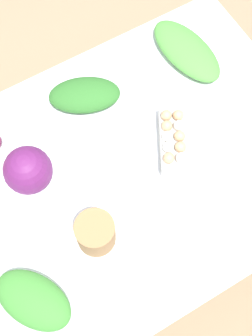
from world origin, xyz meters
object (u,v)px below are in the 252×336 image
(greens_bunch_dandelion, at_px, (33,300))
(egg_carton, at_px, (173,140))
(cabbage_purple, at_px, (28,170))
(paper_bag, at_px, (95,233))
(greens_bunch_beet_tops, at_px, (186,51))
(greens_bunch_kale, at_px, (85,95))

(greens_bunch_dandelion, bearing_deg, egg_carton, -159.74)
(cabbage_purple, distance_m, paper_bag, 0.32)
(greens_bunch_dandelion, bearing_deg, greens_bunch_beet_tops, -149.34)
(cabbage_purple, bearing_deg, egg_carton, 164.85)
(egg_carton, bearing_deg, cabbage_purple, 104.11)
(paper_bag, relative_size, greens_bunch_kale, 0.51)
(greens_bunch_kale, bearing_deg, cabbage_purple, 30.89)
(paper_bag, relative_size, greens_bunch_dandelion, 0.52)
(paper_bag, bearing_deg, greens_bunch_kale, -114.30)
(cabbage_purple, xyz_separation_m, greens_bunch_kale, (-0.32, -0.19, -0.04))
(greens_bunch_kale, distance_m, greens_bunch_dandelion, 0.77)
(egg_carton, xyz_separation_m, greens_bunch_kale, (0.19, -0.33, -0.00))
(egg_carton, xyz_separation_m, greens_bunch_dandelion, (0.69, 0.25, -0.00))
(egg_carton, bearing_deg, greens_bunch_kale, 58.87)
(cabbage_purple, distance_m, greens_bunch_kale, 0.38)
(cabbage_purple, xyz_separation_m, egg_carton, (-0.51, 0.14, -0.04))
(egg_carton, xyz_separation_m, paper_bag, (0.41, 0.17, 0.03))
(greens_bunch_dandelion, bearing_deg, cabbage_purple, -114.51)
(egg_carton, relative_size, greens_bunch_dandelion, 0.99)
(egg_carton, bearing_deg, greens_bunch_dandelion, 139.53)
(paper_bag, height_order, greens_bunch_dandelion, paper_bag)
(egg_carton, xyz_separation_m, greens_bunch_beet_tops, (-0.26, -0.31, -0.01))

